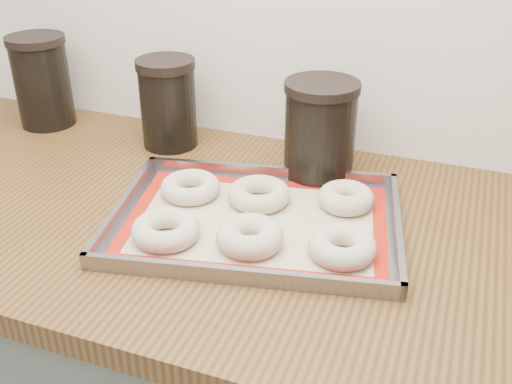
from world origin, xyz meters
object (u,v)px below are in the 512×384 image
at_px(bagel_front_left, 166,230).
at_px(bagel_back_right, 346,198).
at_px(bagel_front_right, 342,247).
at_px(bagel_back_left, 190,187).
at_px(canister_left, 42,81).
at_px(bagel_front_mid, 250,236).
at_px(canister_right, 320,130).
at_px(baking_tray, 256,221).
at_px(bagel_back_mid, 259,194).
at_px(canister_mid, 168,103).

distance_m(bagel_front_left, bagel_back_right, 0.31).
height_order(bagel_front_right, bagel_back_right, same).
bearing_deg(bagel_back_right, bagel_back_left, -168.28).
bearing_deg(bagel_front_left, canister_left, 144.64).
distance_m(bagel_back_left, canister_left, 0.50).
xyz_separation_m(bagel_front_left, bagel_front_right, (0.27, 0.05, 0.00)).
xyz_separation_m(bagel_front_mid, bagel_front_right, (0.14, 0.02, -0.00)).
xyz_separation_m(bagel_front_mid, canister_right, (0.03, 0.28, 0.07)).
xyz_separation_m(baking_tray, bagel_back_left, (-0.14, 0.04, 0.01)).
distance_m(baking_tray, canister_left, 0.64).
relative_size(bagel_front_mid, bagel_back_left, 0.99).
bearing_deg(bagel_front_right, bagel_back_mid, 147.61).
relative_size(bagel_front_left, bagel_front_mid, 1.03).
xyz_separation_m(canister_left, canister_mid, (0.31, -0.01, -0.01)).
height_order(bagel_back_left, canister_mid, canister_mid).
relative_size(bagel_front_right, bagel_back_mid, 0.95).
distance_m(bagel_front_right, bagel_back_left, 0.31).
xyz_separation_m(bagel_front_left, bagel_front_mid, (0.13, 0.03, 0.00)).
xyz_separation_m(bagel_back_mid, bagel_back_right, (0.14, 0.04, 0.00)).
relative_size(bagel_front_left, canister_right, 0.58).
bearing_deg(bagel_back_mid, canister_mid, 146.31).
relative_size(bagel_back_mid, canister_right, 0.59).
distance_m(bagel_back_mid, canister_right, 0.17).
bearing_deg(bagel_back_left, bagel_back_right, 11.72).
bearing_deg(bagel_back_right, bagel_back_mid, -165.25).
xyz_separation_m(bagel_front_mid, bagel_back_mid, (-0.03, 0.13, -0.00)).
xyz_separation_m(bagel_front_left, bagel_back_left, (-0.03, 0.14, -0.00)).
xyz_separation_m(bagel_front_right, canister_left, (-0.74, 0.29, 0.08)).
relative_size(bagel_back_left, canister_left, 0.52).
bearing_deg(canister_mid, canister_left, 178.91).
distance_m(canister_left, canister_mid, 0.31).
height_order(bagel_back_mid, canister_right, canister_right).
xyz_separation_m(baking_tray, bagel_back_mid, (-0.02, 0.06, 0.01)).
xyz_separation_m(bagel_front_right, bagel_back_right, (-0.03, 0.15, 0.00)).
height_order(bagel_front_mid, canister_right, canister_right).
bearing_deg(bagel_front_left, baking_tray, 40.79).
height_order(bagel_front_mid, bagel_back_mid, bagel_front_mid).
bearing_deg(bagel_back_left, bagel_front_mid, -36.44).
distance_m(bagel_front_mid, bagel_back_left, 0.19).
height_order(bagel_front_left, canister_right, canister_right).
xyz_separation_m(bagel_front_right, canister_mid, (-0.43, 0.28, 0.07)).
distance_m(baking_tray, bagel_back_right, 0.16).
bearing_deg(bagel_front_mid, canister_left, 152.75).
height_order(bagel_front_left, canister_mid, canister_mid).
bearing_deg(bagel_back_left, bagel_back_mid, 8.07).
bearing_deg(baking_tray, bagel_front_left, -139.21).
relative_size(baking_tray, bagel_front_right, 5.09).
height_order(baking_tray, canister_left, canister_left).
relative_size(bagel_front_left, canister_left, 0.54).
relative_size(bagel_back_mid, canister_mid, 0.59).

